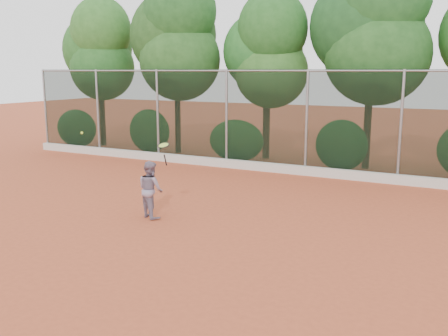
% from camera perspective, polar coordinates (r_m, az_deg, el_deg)
% --- Properties ---
extents(ground, '(80.00, 80.00, 0.00)m').
position_cam_1_polar(ground, '(10.96, -2.42, -7.33)').
color(ground, '#B34B2A').
rests_on(ground, ground).
extents(concrete_curb, '(24.00, 0.20, 0.30)m').
position_cam_1_polar(concrete_curb, '(16.99, 9.06, -0.28)').
color(concrete_curb, beige).
rests_on(concrete_curb, ground).
extents(tennis_player, '(0.82, 0.75, 1.37)m').
position_cam_1_polar(tennis_player, '(11.98, -8.37, -2.43)').
color(tennis_player, gray).
rests_on(tennis_player, ground).
extents(chainlink_fence, '(24.09, 0.09, 3.50)m').
position_cam_1_polar(chainlink_fence, '(16.91, 9.43, 5.51)').
color(chainlink_fence, black).
rests_on(chainlink_fence, ground).
extents(foliage_backdrop, '(23.70, 3.63, 7.55)m').
position_cam_1_polar(foliage_backdrop, '(18.91, 9.97, 13.79)').
color(foliage_backdrop, '#3A2516').
rests_on(foliage_backdrop, ground).
extents(tennis_racket, '(0.28, 0.27, 0.54)m').
position_cam_1_polar(tennis_racket, '(11.39, -6.90, 2.41)').
color(tennis_racket, black).
rests_on(tennis_racket, ground).
extents(tennis_ball_in_flight, '(0.07, 0.07, 0.07)m').
position_cam_1_polar(tennis_ball_in_flight, '(12.92, -15.94, 3.89)').
color(tennis_ball_in_flight, '#DDF638').
rests_on(tennis_ball_in_flight, ground).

